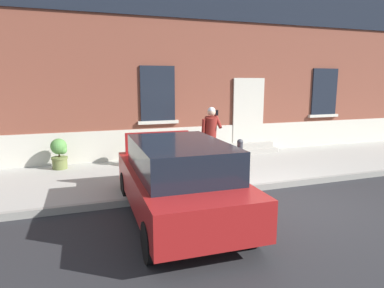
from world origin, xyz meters
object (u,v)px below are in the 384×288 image
(hatchback_car_red, at_px, (178,179))
(planter_olive, at_px, (59,153))
(person_on_phone, at_px, (210,134))
(bollard_near_person, at_px, (240,159))
(planter_terracotta, at_px, (133,150))

(hatchback_car_red, distance_m, planter_olive, 4.70)
(person_on_phone, distance_m, planter_olive, 4.24)
(hatchback_car_red, xyz_separation_m, bollard_near_person, (2.01, 1.42, -0.08))
(bollard_near_person, xyz_separation_m, planter_terracotta, (-2.18, 2.45, -0.11))
(hatchback_car_red, relative_size, planter_terracotta, 4.78)
(planter_olive, bearing_deg, hatchback_car_red, -62.21)
(bollard_near_person, bearing_deg, person_on_phone, 103.64)
(bollard_near_person, height_order, planter_olive, bollard_near_person)
(hatchback_car_red, xyz_separation_m, planter_terracotta, (-0.18, 3.87, -0.18))
(bollard_near_person, height_order, planter_terracotta, bollard_near_person)
(planter_olive, distance_m, planter_terracotta, 2.03)
(hatchback_car_red, relative_size, bollard_near_person, 3.93)
(planter_olive, relative_size, planter_terracotta, 1.00)
(planter_olive, bearing_deg, planter_terracotta, -8.17)
(hatchback_car_red, height_order, planter_terracotta, hatchback_car_red)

